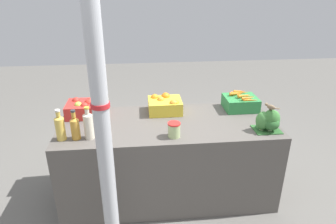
{
  "coord_description": "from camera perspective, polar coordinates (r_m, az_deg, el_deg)",
  "views": [
    {
      "loc": [
        -0.24,
        -2.39,
        1.93
      ],
      "look_at": [
        0.0,
        0.0,
        0.86
      ],
      "focal_mm": 32.0,
      "sensor_mm": 36.0,
      "label": 1
    }
  ],
  "objects": [
    {
      "name": "ground_plane",
      "position": [
        3.08,
        -0.0,
        -14.81
      ],
      "size": [
        10.0,
        10.0,
        0.0
      ],
      "primitive_type": "plane",
      "color": "#605E59"
    },
    {
      "name": "market_table",
      "position": [
        2.86,
        -0.0,
        -8.85
      ],
      "size": [
        1.91,
        0.8,
        0.76
      ],
      "primitive_type": "cube",
      "color": "#56514C",
      "rests_on": "ground_plane"
    },
    {
      "name": "support_pole",
      "position": [
        1.9,
        -12.49,
        -1.74
      ],
      "size": [
        0.12,
        0.12,
        2.24
      ],
      "color": "#B7BABF",
      "rests_on": "ground_plane"
    },
    {
      "name": "apple_crate",
      "position": [
        2.88,
        -15.65,
        0.74
      ],
      "size": [
        0.31,
        0.27,
        0.16
      ],
      "color": "red",
      "rests_on": "market_table"
    },
    {
      "name": "orange_crate",
      "position": [
        2.85,
        -0.53,
        1.37
      ],
      "size": [
        0.31,
        0.27,
        0.16
      ],
      "color": "gold",
      "rests_on": "market_table"
    },
    {
      "name": "carrot_crate",
      "position": [
        3.0,
        13.65,
        1.81
      ],
      "size": [
        0.31,
        0.27,
        0.16
      ],
      "color": "#2D8442",
      "rests_on": "market_table"
    },
    {
      "name": "broccoli_pile",
      "position": [
        2.63,
        18.77,
        -1.56
      ],
      "size": [
        0.22,
        0.19,
        0.19
      ],
      "color": "#2D602D",
      "rests_on": "market_table"
    },
    {
      "name": "juice_bottle_golden",
      "position": [
        2.49,
        -19.87,
        -2.73
      ],
      "size": [
        0.08,
        0.08,
        0.26
      ],
      "color": "gold",
      "rests_on": "market_table"
    },
    {
      "name": "juice_bottle_amber",
      "position": [
        2.46,
        -17.27,
        -2.79
      ],
      "size": [
        0.07,
        0.07,
        0.25
      ],
      "color": "gold",
      "rests_on": "market_table"
    },
    {
      "name": "juice_bottle_cloudy",
      "position": [
        2.44,
        -14.9,
        -2.42
      ],
      "size": [
        0.08,
        0.08,
        0.27
      ],
      "color": "beige",
      "rests_on": "market_table"
    },
    {
      "name": "pickle_jar",
      "position": [
        2.4,
        1.15,
        -3.4
      ],
      "size": [
        0.1,
        0.1,
        0.12
      ],
      "color": "#B2C684",
      "rests_on": "market_table"
    },
    {
      "name": "sparrow_bird",
      "position": [
        2.57,
        18.95,
        0.96
      ],
      "size": [
        0.09,
        0.11,
        0.05
      ],
      "rotation": [
        0.0,
        0.0,
        2.24
      ],
      "color": "#4C3D2D",
      "rests_on": "broccoli_pile"
    }
  ]
}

